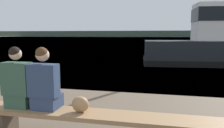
{
  "coord_description": "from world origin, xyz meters",
  "views": [
    {
      "loc": [
        2.16,
        0.16,
        1.68
      ],
      "look_at": [
        0.83,
        6.22,
        0.84
      ],
      "focal_mm": 35.0,
      "sensor_mm": 36.0,
      "label": 1
    }
  ],
  "objects_px": {
    "shopping_bag": "(80,104)",
    "tugboat_red": "(212,46)",
    "person_right": "(45,84)",
    "bench_main": "(7,111)",
    "person_left": "(18,83)"
  },
  "relations": [
    {
      "from": "person_right",
      "to": "tugboat_red",
      "type": "height_order",
      "value": "tugboat_red"
    },
    {
      "from": "person_right",
      "to": "shopping_bag",
      "type": "height_order",
      "value": "person_right"
    },
    {
      "from": "person_right",
      "to": "tugboat_red",
      "type": "distance_m",
      "value": 11.08
    },
    {
      "from": "bench_main",
      "to": "tugboat_red",
      "type": "height_order",
      "value": "tugboat_red"
    },
    {
      "from": "bench_main",
      "to": "shopping_bag",
      "type": "relative_size",
      "value": 29.33
    },
    {
      "from": "person_left",
      "to": "shopping_bag",
      "type": "height_order",
      "value": "person_left"
    },
    {
      "from": "person_left",
      "to": "person_right",
      "type": "height_order",
      "value": "person_left"
    },
    {
      "from": "person_left",
      "to": "person_right",
      "type": "distance_m",
      "value": 0.47
    },
    {
      "from": "shopping_bag",
      "to": "tugboat_red",
      "type": "bearing_deg",
      "value": 68.29
    },
    {
      "from": "person_right",
      "to": "person_left",
      "type": "bearing_deg",
      "value": 179.94
    },
    {
      "from": "tugboat_red",
      "to": "bench_main",
      "type": "bearing_deg",
      "value": 146.96
    },
    {
      "from": "person_left",
      "to": "shopping_bag",
      "type": "bearing_deg",
      "value": -0.5
    },
    {
      "from": "person_right",
      "to": "shopping_bag",
      "type": "xyz_separation_m",
      "value": [
        0.6,
        -0.01,
        -0.29
      ]
    },
    {
      "from": "shopping_bag",
      "to": "tugboat_red",
      "type": "xyz_separation_m",
      "value": [
        4.02,
        10.09,
        0.45
      ]
    },
    {
      "from": "tugboat_red",
      "to": "person_left",
      "type": "bearing_deg",
      "value": 147.99
    }
  ]
}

